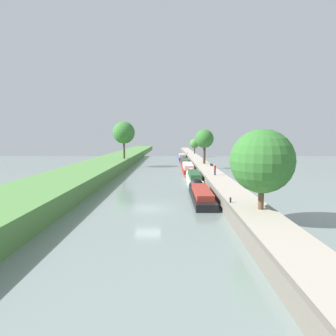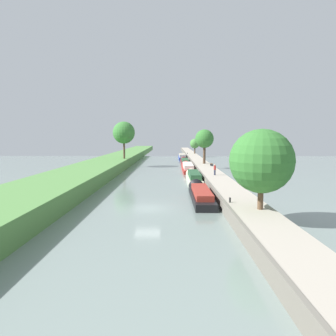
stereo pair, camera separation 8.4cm
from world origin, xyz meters
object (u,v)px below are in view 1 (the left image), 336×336
object	(u,v)px
narrowboat_blue	(182,157)
park_bench	(211,164)
narrowboat_red	(188,167)
narrowboat_maroon	(185,161)
narrowboat_black	(201,194)
mooring_bollard_far	(187,153)
mooring_bollard_near	(230,200)
narrowboat_cream	(194,177)
person_walking	(215,169)

from	to	relation	value
narrowboat_blue	park_bench	world-z (taller)	park_bench
narrowboat_red	narrowboat_maroon	world-z (taller)	narrowboat_red
narrowboat_black	mooring_bollard_far	xyz separation A→B (m)	(1.96, 68.08, 0.82)
mooring_bollard_near	park_bench	xyz separation A→B (m)	(2.69, 34.39, 0.12)
narrowboat_cream	narrowboat_blue	distance (m)	47.40
narrowboat_blue	mooring_bollard_far	world-z (taller)	narrowboat_blue
park_bench	mooring_bollard_far	bearing A→B (deg)	93.74
mooring_bollard_far	park_bench	bearing A→B (deg)	-86.26
narrowboat_black	person_walking	size ratio (longest dim) A/B	7.88
narrowboat_cream	mooring_bollard_far	distance (m)	53.85
narrowboat_black	person_walking	bearing A→B (deg)	74.94
narrowboat_black	person_walking	xyz separation A→B (m)	(3.30, 12.26, 1.47)
narrowboat_blue	narrowboat_red	bearing A→B (deg)	-89.87
narrowboat_red	person_walking	distance (m)	17.54
narrowboat_maroon	mooring_bollard_far	size ratio (longest dim) A/B	36.59
narrowboat_blue	person_walking	distance (m)	49.53
narrowboat_maroon	mooring_bollard_near	size ratio (longest dim) A/B	36.59
narrowboat_black	narrowboat_maroon	xyz separation A→B (m)	(0.17, 45.79, -0.04)
narrowboat_red	person_walking	world-z (taller)	person_walking
narrowboat_cream	person_walking	xyz separation A→B (m)	(3.05, -2.00, 1.41)
narrowboat_maroon	narrowboat_blue	bearing A→B (deg)	90.71
narrowboat_red	person_walking	size ratio (longest dim) A/B	9.21
mooring_bollard_far	narrowboat_maroon	bearing A→B (deg)	-94.60
narrowboat_maroon	mooring_bollard_far	distance (m)	22.38
narrowboat_red	narrowboat_blue	bearing A→B (deg)	90.13
park_bench	narrowboat_maroon	bearing A→B (deg)	103.35
narrowboat_red	mooring_bollard_far	world-z (taller)	mooring_bollard_far
narrowboat_maroon	narrowboat_blue	xyz separation A→B (m)	(-0.20, 15.87, 0.14)
narrowboat_cream	narrowboat_maroon	size ratio (longest dim) A/B	0.79
narrowboat_black	narrowboat_red	bearing A→B (deg)	89.92
person_walking	park_bench	bearing A→B (deg)	84.73
park_bench	narrowboat_blue	bearing A→B (deg)	97.67
narrowboat_cream	person_walking	distance (m)	3.91
narrowboat_cream	mooring_bollard_near	xyz separation A→B (m)	(1.72, -21.74, 0.76)
narrowboat_black	narrowboat_red	world-z (taller)	narrowboat_red
narrowboat_cream	narrowboat_maroon	bearing A→B (deg)	90.14
narrowboat_red	narrowboat_maroon	bearing A→B (deg)	89.56
person_walking	mooring_bollard_far	distance (m)	55.85
mooring_bollard_far	narrowboat_red	bearing A→B (deg)	-92.84
narrowboat_black	park_bench	size ratio (longest dim) A/B	8.72
narrowboat_red	mooring_bollard_near	xyz separation A→B (m)	(1.92, -36.92, 0.76)
narrowboat_cream	narrowboat_maroon	xyz separation A→B (m)	(-0.08, 31.53, -0.11)
narrowboat_cream	narrowboat_red	xyz separation A→B (m)	(-0.20, 15.18, -0.00)
narrowboat_cream	mooring_bollard_far	xyz separation A→B (m)	(1.72, 53.82, 0.76)
narrowboat_red	narrowboat_black	bearing A→B (deg)	-90.08
person_walking	mooring_bollard_near	xyz separation A→B (m)	(-1.34, -19.74, -0.65)
park_bench	narrowboat_cream	bearing A→B (deg)	-109.20
narrowboat_maroon	park_bench	size ratio (longest dim) A/B	10.98
narrowboat_black	mooring_bollard_far	size ratio (longest dim) A/B	29.06
narrowboat_red	mooring_bollard_near	size ratio (longest dim) A/B	33.99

